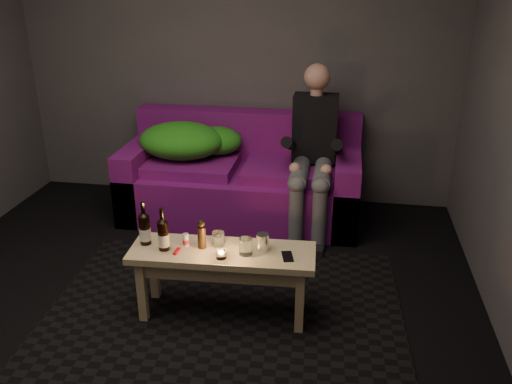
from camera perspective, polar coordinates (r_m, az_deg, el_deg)
floor at (r=3.49m, az=-9.40°, el=-14.53°), size 4.50×4.50×0.00m
room at (r=3.26m, az=-8.65°, el=14.54°), size 4.50×4.50×4.50m
rug at (r=3.66m, az=-3.22°, el=-12.13°), size 2.37×1.78×0.01m
sofa at (r=4.84m, az=-1.43°, el=1.27°), size 2.05×0.92×0.88m
green_blanket at (r=4.83m, az=-7.20°, el=5.37°), size 0.90×0.61×0.31m
person at (r=4.48m, az=6.03°, el=4.63°), size 0.37×0.85×1.37m
coffee_table at (r=3.41m, az=-3.54°, el=-7.36°), size 1.17×0.42×0.47m
beer_bottle_a at (r=3.46m, az=-11.63°, el=-3.80°), size 0.07×0.07×0.28m
beer_bottle_b at (r=3.37m, az=-9.74°, el=-4.44°), size 0.07×0.07×0.28m
salt_shaker at (r=3.43m, az=-7.39°, el=-5.00°), size 0.05×0.05×0.08m
pepper_mill at (r=3.37m, az=-5.73°, el=-4.78°), size 0.07×0.07×0.14m
tumbler_back at (r=3.40m, az=-3.98°, el=-4.96°), size 0.10×0.10×0.09m
tealight at (r=3.27m, az=-3.68°, el=-6.56°), size 0.07×0.07×0.05m
tumbler_front at (r=3.30m, az=-1.08°, el=-5.74°), size 0.11×0.11×0.10m
steel_cup at (r=3.34m, az=0.71°, el=-5.28°), size 0.10×0.10×0.11m
smartphone at (r=3.29m, az=3.33°, el=-6.79°), size 0.09×0.14×0.01m
red_lighter at (r=3.37m, az=-8.34°, el=-6.19°), size 0.03×0.08×0.01m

